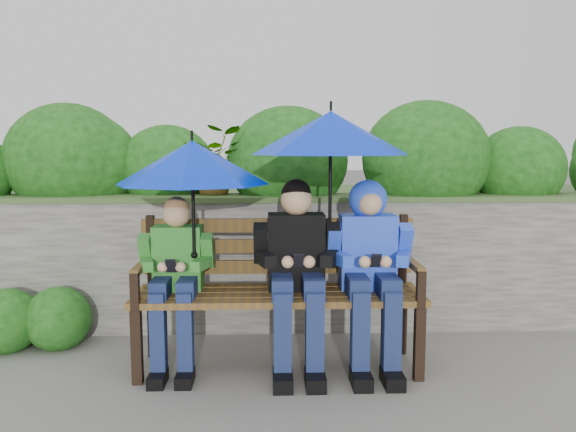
{
  "coord_description": "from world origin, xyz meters",
  "views": [
    {
      "loc": [
        -0.11,
        -3.53,
        1.4
      ],
      "look_at": [
        0.0,
        0.1,
        0.95
      ],
      "focal_mm": 35.0,
      "sensor_mm": 36.0,
      "label": 1
    }
  ],
  "objects_px": {
    "park_bench": "(278,281)",
    "boy_middle": "(297,265)",
    "umbrella_left": "(192,163)",
    "boy_left": "(176,272)",
    "umbrella_right": "(331,133)",
    "boy_right": "(370,257)"
  },
  "relations": [
    {
      "from": "park_bench",
      "to": "boy_middle",
      "type": "distance_m",
      "value": 0.19
    },
    {
      "from": "umbrella_left",
      "to": "park_bench",
      "type": "bearing_deg",
      "value": 8.3
    },
    {
      "from": "boy_left",
      "to": "umbrella_right",
      "type": "relative_size",
      "value": 1.11
    },
    {
      "from": "boy_right",
      "to": "umbrella_left",
      "type": "relative_size",
      "value": 1.26
    },
    {
      "from": "umbrella_left",
      "to": "umbrella_right",
      "type": "xyz_separation_m",
      "value": [
        0.85,
        0.05,
        0.18
      ]
    },
    {
      "from": "park_bench",
      "to": "umbrella_left",
      "type": "height_order",
      "value": "umbrella_left"
    },
    {
      "from": "boy_right",
      "to": "boy_left",
      "type": "bearing_deg",
      "value": -179.86
    },
    {
      "from": "boy_middle",
      "to": "umbrella_left",
      "type": "xyz_separation_m",
      "value": [
        -0.64,
        0.01,
        0.64
      ]
    },
    {
      "from": "boy_left",
      "to": "boy_middle",
      "type": "xyz_separation_m",
      "value": [
        0.75,
        -0.01,
        0.04
      ]
    },
    {
      "from": "umbrella_right",
      "to": "boy_middle",
      "type": "bearing_deg",
      "value": -162.53
    },
    {
      "from": "boy_left",
      "to": "boy_right",
      "type": "relative_size",
      "value": 0.91
    },
    {
      "from": "park_bench",
      "to": "boy_middle",
      "type": "height_order",
      "value": "boy_middle"
    },
    {
      "from": "umbrella_left",
      "to": "umbrella_right",
      "type": "distance_m",
      "value": 0.87
    },
    {
      "from": "boy_left",
      "to": "umbrella_right",
      "type": "xyz_separation_m",
      "value": [
        0.97,
        0.06,
        0.86
      ]
    },
    {
      "from": "boy_right",
      "to": "umbrella_right",
      "type": "distance_m",
      "value": 0.81
    },
    {
      "from": "park_bench",
      "to": "boy_right",
      "type": "xyz_separation_m",
      "value": [
        0.57,
        -0.08,
        0.17
      ]
    },
    {
      "from": "boy_left",
      "to": "umbrella_left",
      "type": "bearing_deg",
      "value": 1.54
    },
    {
      "from": "boy_left",
      "to": "boy_middle",
      "type": "height_order",
      "value": "boy_middle"
    },
    {
      "from": "boy_left",
      "to": "park_bench",
      "type": "bearing_deg",
      "value": 7.08
    },
    {
      "from": "umbrella_right",
      "to": "umbrella_left",
      "type": "bearing_deg",
      "value": -176.48
    },
    {
      "from": "boy_middle",
      "to": "boy_right",
      "type": "distance_m",
      "value": 0.46
    },
    {
      "from": "boy_left",
      "to": "umbrella_left",
      "type": "distance_m",
      "value": 0.69
    }
  ]
}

